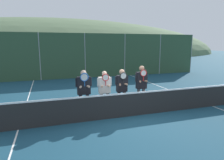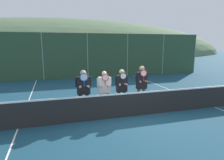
# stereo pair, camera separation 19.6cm
# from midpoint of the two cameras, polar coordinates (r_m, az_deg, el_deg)

# --- Properties ---
(ground_plane) EXTENTS (120.00, 120.00, 0.00)m
(ground_plane) POSITION_cam_midpoint_polar(r_m,az_deg,el_deg) (7.85, 5.98, -10.28)
(ground_plane) COLOR navy
(hill_distant) EXTENTS (91.11, 50.62, 17.72)m
(hill_distant) POSITION_cam_midpoint_polar(r_m,az_deg,el_deg) (55.80, -13.96, 7.28)
(hill_distant) COLOR #5B7551
(hill_distant) RESTS_ON ground_plane
(clubhouse_building) EXTENTS (16.17, 5.50, 3.40)m
(clubhouse_building) POSITION_cam_midpoint_polar(r_m,az_deg,el_deg) (24.91, -9.43, 7.88)
(clubhouse_building) COLOR beige
(clubhouse_building) RESTS_ON ground_plane
(fence_back) EXTENTS (20.68, 0.06, 3.57)m
(fence_back) POSITION_cam_midpoint_polar(r_m,az_deg,el_deg) (16.29, -6.64, 6.90)
(fence_back) COLOR gray
(fence_back) RESTS_ON ground_plane
(tennis_net) EXTENTS (10.70, 0.09, 1.04)m
(tennis_net) POSITION_cam_midpoint_polar(r_m,az_deg,el_deg) (7.70, 6.05, -6.88)
(tennis_net) COLOR gray
(tennis_net) RESTS_ON ground_plane
(court_line_left_sideline) EXTENTS (0.05, 16.00, 0.01)m
(court_line_left_sideline) POSITION_cam_midpoint_polar(r_m,az_deg,el_deg) (10.20, -22.43, -6.11)
(court_line_left_sideline) COLOR white
(court_line_left_sideline) RESTS_ON ground_plane
(court_line_right_sideline) EXTENTS (0.05, 16.00, 0.01)m
(court_line_right_sideline) POSITION_cam_midpoint_polar(r_m,az_deg,el_deg) (12.25, 17.83, -3.13)
(court_line_right_sideline) COLOR white
(court_line_right_sideline) RESTS_ON ground_plane
(player_leftmost) EXTENTS (0.62, 0.34, 1.78)m
(player_leftmost) POSITION_cam_midpoint_polar(r_m,az_deg,el_deg) (7.68, -7.40, -2.45)
(player_leftmost) COLOR #232838
(player_leftmost) RESTS_ON ground_plane
(player_center_left) EXTENTS (0.59, 0.34, 1.70)m
(player_center_left) POSITION_cam_midpoint_polar(r_m,az_deg,el_deg) (7.94, -1.51, -2.43)
(player_center_left) COLOR #56565B
(player_center_left) RESTS_ON ground_plane
(player_center_right) EXTENTS (0.56, 0.34, 1.75)m
(player_center_right) POSITION_cam_midpoint_polar(r_m,az_deg,el_deg) (8.08, 3.48, -1.98)
(player_center_right) COLOR black
(player_center_right) RESTS_ON ground_plane
(player_rightmost) EXTENTS (0.56, 0.34, 1.86)m
(player_rightmost) POSITION_cam_midpoint_polar(r_m,az_deg,el_deg) (8.46, 9.11, -1.10)
(player_rightmost) COLOR #56565B
(player_rightmost) RESTS_ON ground_plane
(car_far_left) EXTENTS (4.78, 1.98, 1.87)m
(car_far_left) POSITION_cam_midpoint_polar(r_m,az_deg,el_deg) (19.94, -28.23, 3.95)
(car_far_left) COLOR #285638
(car_far_left) RESTS_ON ground_plane
(car_left_of_center) EXTENTS (4.71, 1.93, 1.72)m
(car_left_of_center) POSITION_cam_midpoint_polar(r_m,az_deg,el_deg) (19.48, -12.60, 4.63)
(car_left_of_center) COLOR black
(car_left_of_center) RESTS_ON ground_plane
(car_center) EXTENTS (4.74, 1.93, 1.85)m
(car_center) POSITION_cam_midpoint_polar(r_m,az_deg,el_deg) (20.71, 2.33, 5.35)
(car_center) COLOR #285638
(car_center) RESTS_ON ground_plane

